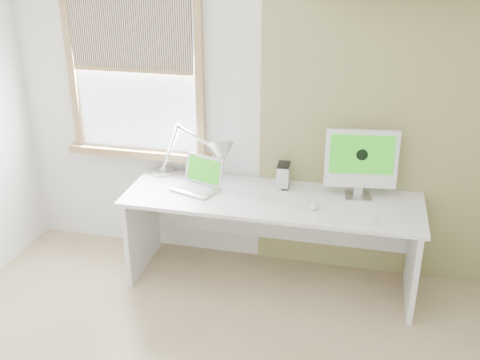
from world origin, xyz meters
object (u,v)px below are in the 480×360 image
(desk, at_px, (273,217))
(external_drive, at_px, (284,175))
(laptop, at_px, (199,181))
(desk_lamp, at_px, (210,155))
(imac, at_px, (361,160))

(desk, xyz_separation_m, external_drive, (0.05, 0.15, 0.29))
(desk, xyz_separation_m, laptop, (-0.57, -0.02, 0.25))
(external_drive, bearing_deg, desk, -107.68)
(desk_lamp, xyz_separation_m, laptop, (-0.05, -0.13, -0.17))
(desk, bearing_deg, external_drive, 72.32)
(external_drive, height_order, imac, imac)
(laptop, distance_m, imac, 1.22)
(laptop, bearing_deg, imac, 6.26)
(desk_lamp, distance_m, external_drive, 0.59)
(imac, bearing_deg, desk_lamp, -179.84)
(laptop, height_order, imac, imac)
(desk_lamp, bearing_deg, laptop, -112.93)
(desk_lamp, xyz_separation_m, external_drive, (0.57, 0.04, -0.13))
(desk, xyz_separation_m, desk_lamp, (-0.52, 0.11, 0.42))
(desk_lamp, bearing_deg, desk, -12.09)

